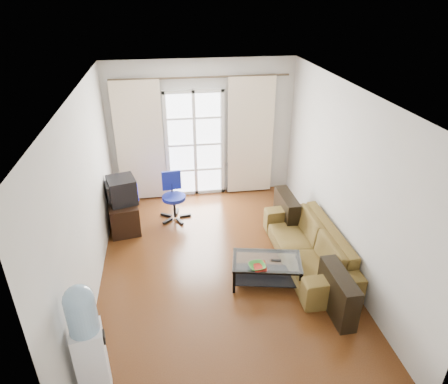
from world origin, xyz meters
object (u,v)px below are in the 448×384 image
object	(u,v)px
coffee_table	(266,268)
crt_tv	(121,190)
sofa	(308,245)
tv_stand	(124,216)
water_cooler	(88,343)
task_chair	(174,205)

from	to	relation	value
coffee_table	crt_tv	size ratio (longest dim) A/B	1.83
sofa	tv_stand	world-z (taller)	sofa
tv_stand	water_cooler	size ratio (longest dim) A/B	0.50
task_chair	water_cooler	size ratio (longest dim) A/B	0.61
coffee_table	crt_tv	bearing A→B (deg)	139.36
task_chair	water_cooler	bearing A→B (deg)	-111.49
coffee_table	sofa	bearing A→B (deg)	26.22
sofa	crt_tv	world-z (taller)	crt_tv
crt_tv	water_cooler	bearing A→B (deg)	-106.22
crt_tv	task_chair	distance (m)	1.04
sofa	task_chair	world-z (taller)	task_chair
task_chair	sofa	bearing A→B (deg)	-46.48
crt_tv	task_chair	bearing A→B (deg)	-1.00
coffee_table	task_chair	distance (m)	2.38
coffee_table	tv_stand	world-z (taller)	tv_stand
water_cooler	coffee_table	bearing A→B (deg)	24.84
tv_stand	task_chair	xyz separation A→B (m)	(0.89, 0.25, -0.01)
water_cooler	sofa	bearing A→B (deg)	22.96
crt_tv	coffee_table	bearing A→B (deg)	-55.63
coffee_table	tv_stand	distance (m)	2.78
coffee_table	task_chair	xyz separation A→B (m)	(-1.23, 2.04, 0.01)
coffee_table	task_chair	world-z (taller)	task_chair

